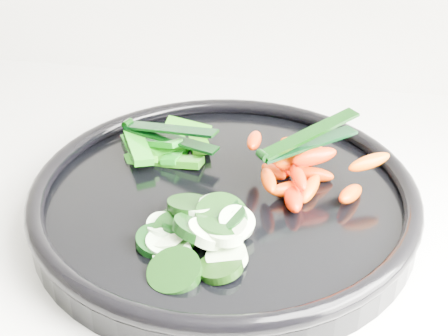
# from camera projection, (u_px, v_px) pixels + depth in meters

# --- Properties ---
(veggie_tray) EXTENTS (0.49, 0.49, 0.04)m
(veggie_tray) POSITION_uv_depth(u_px,v_px,m) (224.00, 198.00, 0.61)
(veggie_tray) COLOR black
(veggie_tray) RESTS_ON counter
(cucumber_pile) EXTENTS (0.11, 0.13, 0.04)m
(cucumber_pile) POSITION_uv_depth(u_px,v_px,m) (195.00, 232.00, 0.54)
(cucumber_pile) COLOR black
(cucumber_pile) RESTS_ON veggie_tray
(carrot_pile) EXTENTS (0.14, 0.15, 0.05)m
(carrot_pile) POSITION_uv_depth(u_px,v_px,m) (301.00, 166.00, 0.61)
(carrot_pile) COLOR #FF4400
(carrot_pile) RESTS_ON veggie_tray
(pepper_pile) EXTENTS (0.11, 0.10, 0.03)m
(pepper_pile) POSITION_uv_depth(u_px,v_px,m) (162.00, 148.00, 0.66)
(pepper_pile) COLOR #11720A
(pepper_pile) RESTS_ON veggie_tray
(tong_carrot) EXTENTS (0.09, 0.09, 0.02)m
(tong_carrot) POSITION_uv_depth(u_px,v_px,m) (307.00, 140.00, 0.59)
(tong_carrot) COLOR black
(tong_carrot) RESTS_ON carrot_pile
(tong_pepper) EXTENTS (0.11, 0.05, 0.02)m
(tong_pepper) POSITION_uv_depth(u_px,v_px,m) (167.00, 133.00, 0.66)
(tong_pepper) COLOR black
(tong_pepper) RESTS_ON pepper_pile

